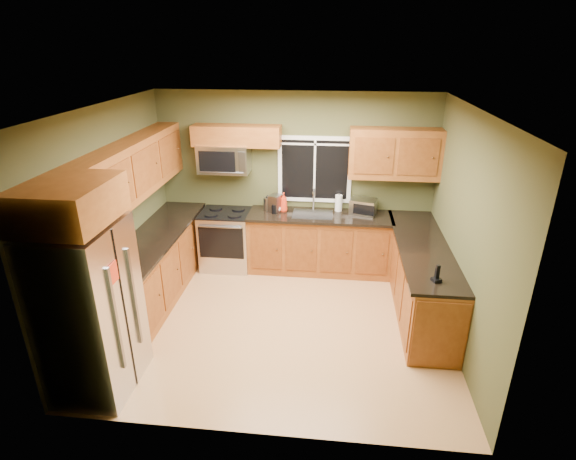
% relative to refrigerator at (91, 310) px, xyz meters
% --- Properties ---
extents(floor, '(4.20, 4.20, 0.00)m').
position_rel_refrigerator_xyz_m(floor, '(1.74, 1.30, -0.90)').
color(floor, tan).
rests_on(floor, ground).
extents(ceiling, '(4.20, 4.20, 0.00)m').
position_rel_refrigerator_xyz_m(ceiling, '(1.74, 1.30, 1.80)').
color(ceiling, white).
rests_on(ceiling, back_wall).
extents(back_wall, '(4.20, 0.00, 4.20)m').
position_rel_refrigerator_xyz_m(back_wall, '(1.74, 3.10, 0.45)').
color(back_wall, '#454827').
rests_on(back_wall, ground).
extents(front_wall, '(4.20, 0.00, 4.20)m').
position_rel_refrigerator_xyz_m(front_wall, '(1.74, -0.50, 0.45)').
color(front_wall, '#454827').
rests_on(front_wall, ground).
extents(left_wall, '(0.00, 3.60, 3.60)m').
position_rel_refrigerator_xyz_m(left_wall, '(-0.36, 1.30, 0.45)').
color(left_wall, '#454827').
rests_on(left_wall, ground).
extents(right_wall, '(0.00, 3.60, 3.60)m').
position_rel_refrigerator_xyz_m(right_wall, '(3.84, 1.30, 0.45)').
color(right_wall, '#454827').
rests_on(right_wall, ground).
extents(window, '(1.12, 0.03, 1.02)m').
position_rel_refrigerator_xyz_m(window, '(2.04, 3.08, 0.65)').
color(window, white).
rests_on(window, back_wall).
extents(base_cabinets_left, '(0.60, 2.65, 0.90)m').
position_rel_refrigerator_xyz_m(base_cabinets_left, '(-0.06, 1.78, -0.45)').
color(base_cabinets_left, brown).
rests_on(base_cabinets_left, ground).
extents(countertop_left, '(0.65, 2.65, 0.04)m').
position_rel_refrigerator_xyz_m(countertop_left, '(-0.04, 1.78, 0.02)').
color(countertop_left, black).
rests_on(countertop_left, base_cabinets_left).
extents(base_cabinets_back, '(2.17, 0.60, 0.90)m').
position_rel_refrigerator_xyz_m(base_cabinets_back, '(2.15, 2.80, -0.45)').
color(base_cabinets_back, brown).
rests_on(base_cabinets_back, ground).
extents(countertop_back, '(2.17, 0.65, 0.04)m').
position_rel_refrigerator_xyz_m(countertop_back, '(2.15, 2.78, 0.02)').
color(countertop_back, black).
rests_on(countertop_back, base_cabinets_back).
extents(base_cabinets_peninsula, '(0.60, 2.52, 0.90)m').
position_rel_refrigerator_xyz_m(base_cabinets_peninsula, '(3.54, 1.84, -0.45)').
color(base_cabinets_peninsula, brown).
rests_on(base_cabinets_peninsula, ground).
extents(countertop_peninsula, '(0.65, 2.50, 0.04)m').
position_rel_refrigerator_xyz_m(countertop_peninsula, '(3.51, 1.85, 0.02)').
color(countertop_peninsula, black).
rests_on(countertop_peninsula, base_cabinets_peninsula).
extents(upper_cabinets_left, '(0.33, 2.65, 0.72)m').
position_rel_refrigerator_xyz_m(upper_cabinets_left, '(-0.20, 1.78, 0.96)').
color(upper_cabinets_left, brown).
rests_on(upper_cabinets_left, left_wall).
extents(upper_cabinets_back_left, '(1.30, 0.33, 0.30)m').
position_rel_refrigerator_xyz_m(upper_cabinets_back_left, '(0.89, 2.94, 1.17)').
color(upper_cabinets_back_left, brown).
rests_on(upper_cabinets_back_left, back_wall).
extents(upper_cabinets_back_right, '(1.30, 0.33, 0.72)m').
position_rel_refrigerator_xyz_m(upper_cabinets_back_right, '(3.19, 2.94, 0.96)').
color(upper_cabinets_back_right, brown).
rests_on(upper_cabinets_back_right, back_wall).
extents(upper_cabinet_over_fridge, '(0.72, 0.90, 0.38)m').
position_rel_refrigerator_xyz_m(upper_cabinet_over_fridge, '(-0.00, 0.00, 1.13)').
color(upper_cabinet_over_fridge, brown).
rests_on(upper_cabinet_over_fridge, left_wall).
extents(refrigerator, '(0.74, 0.90, 1.80)m').
position_rel_refrigerator_xyz_m(refrigerator, '(0.00, 0.00, 0.00)').
color(refrigerator, '#B7B7BC').
rests_on(refrigerator, ground).
extents(range, '(0.76, 0.69, 0.94)m').
position_rel_refrigerator_xyz_m(range, '(0.69, 2.77, -0.43)').
color(range, '#B7B7BC').
rests_on(range, ground).
extents(microwave, '(0.76, 0.41, 0.42)m').
position_rel_refrigerator_xyz_m(microwave, '(0.69, 2.91, 0.83)').
color(microwave, '#B7B7BC').
rests_on(microwave, back_wall).
extents(sink, '(0.60, 0.42, 0.36)m').
position_rel_refrigerator_xyz_m(sink, '(2.04, 2.79, 0.05)').
color(sink, slate).
rests_on(sink, countertop_back).
extents(toaster_oven, '(0.43, 0.38, 0.23)m').
position_rel_refrigerator_xyz_m(toaster_oven, '(2.79, 2.89, 0.16)').
color(toaster_oven, '#B7B7BC').
rests_on(toaster_oven, countertop_back).
extents(coffee_maker, '(0.22, 0.26, 0.27)m').
position_rel_refrigerator_xyz_m(coffee_maker, '(1.47, 2.82, 0.16)').
color(coffee_maker, slate).
rests_on(coffee_maker, countertop_back).
extents(kettle, '(0.14, 0.14, 0.24)m').
position_rel_refrigerator_xyz_m(kettle, '(1.34, 2.90, 0.15)').
color(kettle, '#B7B7BC').
rests_on(kettle, countertop_back).
extents(paper_towel_roll, '(0.14, 0.14, 0.28)m').
position_rel_refrigerator_xyz_m(paper_towel_roll, '(2.42, 2.98, 0.17)').
color(paper_towel_roll, white).
rests_on(paper_towel_roll, countertop_back).
extents(soap_bottle_a, '(0.12, 0.12, 0.30)m').
position_rel_refrigerator_xyz_m(soap_bottle_a, '(1.59, 2.86, 0.19)').
color(soap_bottle_a, red).
rests_on(soap_bottle_a, countertop_back).
extents(soap_bottle_c, '(0.13, 0.13, 0.16)m').
position_rel_refrigerator_xyz_m(soap_bottle_c, '(1.49, 2.82, 0.12)').
color(soap_bottle_c, white).
rests_on(soap_bottle_c, countertop_back).
extents(cordless_phone, '(0.12, 0.12, 0.20)m').
position_rel_refrigerator_xyz_m(cordless_phone, '(3.50, 0.89, 0.10)').
color(cordless_phone, black).
rests_on(cordless_phone, countertop_peninsula).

